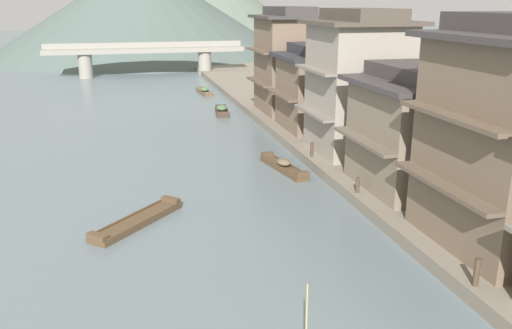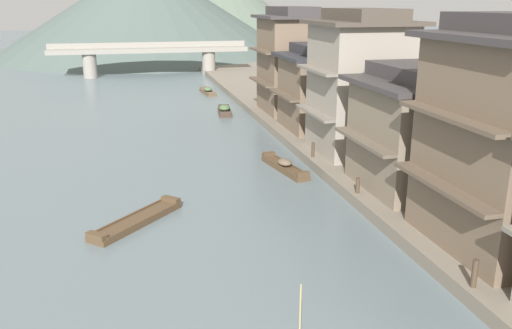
{
  "view_description": "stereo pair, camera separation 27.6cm",
  "coord_description": "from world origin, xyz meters",
  "px_view_note": "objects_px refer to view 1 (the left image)",
  "views": [
    {
      "loc": [
        -3.43,
        -8.24,
        9.68
      ],
      "look_at": [
        2.74,
        16.34,
        1.96
      ],
      "focal_mm": 37.56,
      "sensor_mm": 36.0,
      "label": 1
    },
    {
      "loc": [
        -3.16,
        -8.3,
        9.68
      ],
      "look_at": [
        2.74,
        16.34,
        1.96
      ],
      "focal_mm": 37.56,
      "sensor_mm": 36.0,
      "label": 2
    }
  ],
  "objects_px": {
    "boat_moored_far": "(222,111)",
    "mooring_post_dock_near": "(477,272)",
    "mooring_post_dock_far": "(312,149)",
    "boat_moored_nearest": "(137,221)",
    "house_waterfront_narrow": "(358,83)",
    "mooring_post_dock_mid": "(358,185)",
    "boat_moored_second": "(205,91)",
    "house_waterfront_end": "(288,61)",
    "house_waterfront_tall": "(418,129)",
    "house_waterfront_far": "(318,88)",
    "stone_bridge": "(146,54)",
    "boat_moored_third": "(284,166)"
  },
  "relations": [
    {
      "from": "house_waterfront_tall",
      "to": "house_waterfront_end",
      "type": "distance_m",
      "value": 20.71
    },
    {
      "from": "house_waterfront_far",
      "to": "stone_bridge",
      "type": "relative_size",
      "value": 0.25
    },
    {
      "from": "mooring_post_dock_mid",
      "to": "mooring_post_dock_far",
      "type": "distance_m",
      "value": 6.68
    },
    {
      "from": "house_waterfront_narrow",
      "to": "mooring_post_dock_far",
      "type": "height_order",
      "value": "house_waterfront_narrow"
    },
    {
      "from": "house_waterfront_narrow",
      "to": "mooring_post_dock_near",
      "type": "bearing_deg",
      "value": -100.45
    },
    {
      "from": "house_waterfront_end",
      "to": "boat_moored_second",
      "type": "bearing_deg",
      "value": 109.81
    },
    {
      "from": "boat_moored_far",
      "to": "house_waterfront_tall",
      "type": "height_order",
      "value": "house_waterfront_tall"
    },
    {
      "from": "house_waterfront_narrow",
      "to": "mooring_post_dock_mid",
      "type": "xyz_separation_m",
      "value": [
        -3.09,
        -7.31,
        -3.92
      ]
    },
    {
      "from": "house_waterfront_far",
      "to": "mooring_post_dock_near",
      "type": "relative_size",
      "value": 6.52
    },
    {
      "from": "house_waterfront_end",
      "to": "mooring_post_dock_mid",
      "type": "bearing_deg",
      "value": -97.68
    },
    {
      "from": "mooring_post_dock_far",
      "to": "mooring_post_dock_near",
      "type": "bearing_deg",
      "value": -90.0
    },
    {
      "from": "boat_moored_third",
      "to": "mooring_post_dock_near",
      "type": "distance_m",
      "value": 15.72
    },
    {
      "from": "house_waterfront_far",
      "to": "stone_bridge",
      "type": "xyz_separation_m",
      "value": [
        -10.64,
        37.24,
        -0.67
      ]
    },
    {
      "from": "house_waterfront_far",
      "to": "house_waterfront_end",
      "type": "distance_m",
      "value": 6.91
    },
    {
      "from": "boat_moored_nearest",
      "to": "boat_moored_third",
      "type": "relative_size",
      "value": 0.92
    },
    {
      "from": "stone_bridge",
      "to": "house_waterfront_narrow",
      "type": "bearing_deg",
      "value": -76.38
    },
    {
      "from": "house_waterfront_tall",
      "to": "house_waterfront_end",
      "type": "xyz_separation_m",
      "value": [
        -0.35,
        20.66,
        1.3
      ]
    },
    {
      "from": "boat_moored_nearest",
      "to": "house_waterfront_end",
      "type": "bearing_deg",
      "value": 56.95
    },
    {
      "from": "boat_moored_far",
      "to": "mooring_post_dock_mid",
      "type": "height_order",
      "value": "mooring_post_dock_mid"
    },
    {
      "from": "boat_moored_third",
      "to": "mooring_post_dock_far",
      "type": "bearing_deg",
      "value": 15.0
    },
    {
      "from": "house_waterfront_narrow",
      "to": "house_waterfront_far",
      "type": "distance_m",
      "value": 6.88
    },
    {
      "from": "boat_moored_far",
      "to": "stone_bridge",
      "type": "distance_m",
      "value": 28.28
    },
    {
      "from": "boat_moored_second",
      "to": "boat_moored_far",
      "type": "bearing_deg",
      "value": -90.87
    },
    {
      "from": "boat_moored_third",
      "to": "mooring_post_dock_near",
      "type": "relative_size",
      "value": 4.95
    },
    {
      "from": "house_waterfront_tall",
      "to": "mooring_post_dock_far",
      "type": "height_order",
      "value": "house_waterfront_tall"
    },
    {
      "from": "boat_moored_nearest",
      "to": "mooring_post_dock_far",
      "type": "bearing_deg",
      "value": 31.88
    },
    {
      "from": "boat_moored_second",
      "to": "house_waterfront_end",
      "type": "height_order",
      "value": "house_waterfront_end"
    },
    {
      "from": "house_waterfront_end",
      "to": "mooring_post_dock_far",
      "type": "bearing_deg",
      "value": -101.23
    },
    {
      "from": "house_waterfront_end",
      "to": "mooring_post_dock_mid",
      "type": "relative_size",
      "value": 11.22
    },
    {
      "from": "house_waterfront_end",
      "to": "stone_bridge",
      "type": "distance_m",
      "value": 32.24
    },
    {
      "from": "mooring_post_dock_near",
      "to": "mooring_post_dock_far",
      "type": "distance_m",
      "value": 16.1
    },
    {
      "from": "mooring_post_dock_near",
      "to": "stone_bridge",
      "type": "bearing_deg",
      "value": 97.11
    },
    {
      "from": "boat_moored_nearest",
      "to": "house_waterfront_end",
      "type": "relative_size",
      "value": 0.52
    },
    {
      "from": "boat_moored_far",
      "to": "mooring_post_dock_near",
      "type": "relative_size",
      "value": 3.9
    },
    {
      "from": "mooring_post_dock_far",
      "to": "boat_moored_nearest",
      "type": "bearing_deg",
      "value": -148.12
    },
    {
      "from": "boat_moored_nearest",
      "to": "boat_moored_far",
      "type": "xyz_separation_m",
      "value": [
        8.33,
        23.64,
        0.15
      ]
    },
    {
      "from": "house_waterfront_narrow",
      "to": "house_waterfront_end",
      "type": "xyz_separation_m",
      "value": [
        -0.28,
        13.54,
        -0.0
      ]
    },
    {
      "from": "boat_moored_far",
      "to": "mooring_post_dock_near",
      "type": "bearing_deg",
      "value": -85.78
    },
    {
      "from": "stone_bridge",
      "to": "house_waterfront_tall",
      "type": "bearing_deg",
      "value": -78.13
    },
    {
      "from": "house_waterfront_end",
      "to": "mooring_post_dock_mid",
      "type": "height_order",
      "value": "house_waterfront_end"
    },
    {
      "from": "boat_moored_second",
      "to": "house_waterfront_far",
      "type": "xyz_separation_m",
      "value": [
        5.33,
        -20.88,
        3.32
      ]
    },
    {
      "from": "house_waterfront_tall",
      "to": "stone_bridge",
      "type": "distance_m",
      "value": 52.24
    },
    {
      "from": "house_waterfront_far",
      "to": "mooring_post_dock_near",
      "type": "xyz_separation_m",
      "value": [
        -3.06,
        -23.49,
        -2.51
      ]
    },
    {
      "from": "boat_moored_nearest",
      "to": "stone_bridge",
      "type": "distance_m",
      "value": 51.5
    },
    {
      "from": "house_waterfront_end",
      "to": "house_waterfront_tall",
      "type": "bearing_deg",
      "value": -89.02
    },
    {
      "from": "house_waterfront_end",
      "to": "mooring_post_dock_mid",
      "type": "distance_m",
      "value": 21.4
    },
    {
      "from": "house_waterfront_end",
      "to": "house_waterfront_narrow",
      "type": "bearing_deg",
      "value": -88.84
    },
    {
      "from": "house_waterfront_end",
      "to": "mooring_post_dock_far",
      "type": "distance_m",
      "value": 14.95
    },
    {
      "from": "house_waterfront_tall",
      "to": "mooring_post_dock_near",
      "type": "height_order",
      "value": "house_waterfront_tall"
    },
    {
      "from": "house_waterfront_end",
      "to": "mooring_post_dock_far",
      "type": "relative_size",
      "value": 9.73
    }
  ]
}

